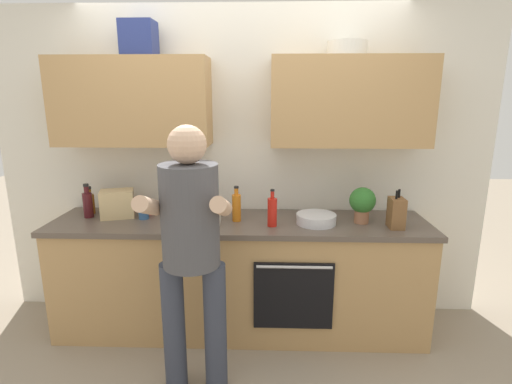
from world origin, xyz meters
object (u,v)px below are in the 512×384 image
at_px(person_standing, 191,242).
at_px(cup_tea, 144,213).
at_px(bottle_hotsauce, 272,211).
at_px(bottle_wine, 88,204).
at_px(bottle_soy, 180,199).
at_px(potted_herb, 362,202).
at_px(knife_block, 396,213).
at_px(grocery_bag_produce, 209,213).
at_px(grocery_bag_bread, 117,204).
at_px(cup_ceramic, 148,209).
at_px(bottle_syrup, 90,203).
at_px(bottle_juice, 236,207).
at_px(bottle_vinegar, 194,200).
at_px(mixing_bowl, 316,219).

height_order(person_standing, cup_tea, person_standing).
distance_m(bottle_hotsauce, bottle_wine, 1.43).
distance_m(person_standing, bottle_soy, 0.92).
bearing_deg(bottle_soy, potted_herb, -8.82).
distance_m(knife_block, grocery_bag_produce, 1.35).
height_order(cup_tea, grocery_bag_bread, grocery_bag_bread).
bearing_deg(bottle_wine, cup_ceramic, 11.96).
height_order(bottle_soy, grocery_bag_produce, bottle_soy).
distance_m(cup_tea, grocery_bag_bread, 0.23).
relative_size(bottle_soy, cup_tea, 2.80).
distance_m(bottle_syrup, bottle_hotsauce, 1.48).
xyz_separation_m(bottle_wine, knife_block, (2.31, -0.17, 0.00)).
relative_size(bottle_soy, bottle_wine, 1.02).
bearing_deg(bottle_juice, bottle_wine, 177.27).
xyz_separation_m(bottle_vinegar, bottle_hotsauce, (0.63, -0.32, 0.01)).
distance_m(bottle_syrup, grocery_bag_bread, 0.27).
relative_size(bottle_syrup, grocery_bag_produce, 1.17).
relative_size(bottle_syrup, mixing_bowl, 0.76).
height_order(bottle_hotsauce, grocery_bag_bread, bottle_hotsauce).
xyz_separation_m(bottle_hotsauce, knife_block, (0.88, -0.01, 0.00)).
bearing_deg(cup_ceramic, bottle_hotsauce, -14.70).
height_order(bottle_vinegar, bottle_wine, bottle_wine).
height_order(bottle_wine, grocery_bag_produce, bottle_wine).
relative_size(bottle_syrup, cup_tea, 2.30).
relative_size(bottle_syrup, bottle_vinegar, 0.92).
bearing_deg(bottle_juice, knife_block, -5.71).
relative_size(bottle_soy, bottle_hotsauce, 0.99).
xyz_separation_m(person_standing, bottle_soy, (-0.26, 0.88, 0.03)).
distance_m(bottle_juice, bottle_vinegar, 0.42).
xyz_separation_m(person_standing, bottle_wine, (-0.94, 0.72, 0.03)).
bearing_deg(cup_ceramic, bottle_syrup, 179.67).
relative_size(bottle_juice, bottle_wine, 1.01).
xyz_separation_m(mixing_bowl, grocery_bag_produce, (-0.79, -0.03, 0.05)).
xyz_separation_m(bottle_wine, cup_ceramic, (0.44, 0.09, -0.07)).
xyz_separation_m(bottle_soy, grocery_bag_bread, (-0.46, -0.13, -0.01)).
relative_size(bottle_vinegar, bottle_hotsauce, 0.88).
bearing_deg(potted_herb, cup_ceramic, 174.55).
relative_size(bottle_juice, cup_tea, 2.79).
bearing_deg(grocery_bag_bread, bottle_soy, 16.30).
height_order(person_standing, bottle_vinegar, person_standing).
distance_m(bottle_syrup, bottle_juice, 1.20).
relative_size(cup_tea, knife_block, 0.35).
distance_m(bottle_syrup, cup_tea, 0.49).
relative_size(mixing_bowl, potted_herb, 1.09).
height_order(person_standing, bottle_wine, person_standing).
bearing_deg(bottle_syrup, grocery_bag_bread, -16.64).
height_order(bottle_soy, mixing_bowl, bottle_soy).
distance_m(knife_block, potted_herb, 0.25).
relative_size(person_standing, bottle_juice, 6.21).
bearing_deg(bottle_juice, person_standing, -107.77).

